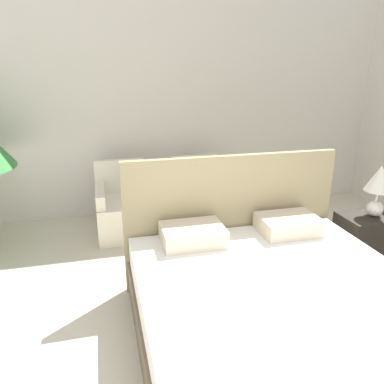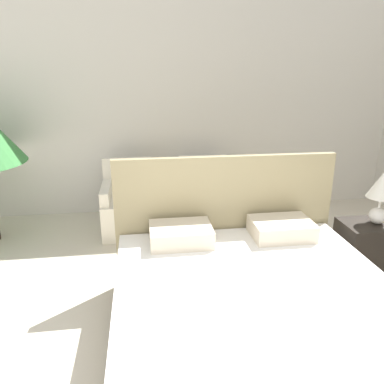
{
  "view_description": "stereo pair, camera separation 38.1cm",
  "coord_description": "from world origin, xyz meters",
  "views": [
    {
      "loc": [
        -0.81,
        -0.62,
        1.88
      ],
      "look_at": [
        0.06,
        2.89,
        0.66
      ],
      "focal_mm": 35.0,
      "sensor_mm": 36.0,
      "label": 1
    },
    {
      "loc": [
        -0.44,
        -0.69,
        1.88
      ],
      "look_at": [
        0.06,
        2.89,
        0.66
      ],
      "focal_mm": 35.0,
      "sensor_mm": 36.0,
      "label": 2
    }
  ],
  "objects": [
    {
      "name": "armchair_near_window_right",
      "position": [
        0.31,
        3.5,
        0.27
      ],
      "size": [
        0.59,
        0.68,
        0.82
      ],
      "rotation": [
        0.0,
        0.0,
        -0.01
      ],
      "color": "silver",
      "rests_on": "ground_plane"
    },
    {
      "name": "bed",
      "position": [
        0.26,
        1.24,
        0.29
      ],
      "size": [
        1.9,
        2.23,
        1.17
      ],
      "color": "brown",
      "rests_on": "ground_plane"
    },
    {
      "name": "nightstand",
      "position": [
        1.55,
        2.06,
        0.29
      ],
      "size": [
        0.55,
        0.37,
        0.58
      ],
      "color": "black",
      "rests_on": "ground_plane"
    },
    {
      "name": "side_table",
      "position": [
        -0.15,
        3.45,
        0.24
      ],
      "size": [
        0.34,
        0.34,
        0.48
      ],
      "color": "gold",
      "rests_on": "ground_plane"
    },
    {
      "name": "armchair_near_window_left",
      "position": [
        -0.62,
        3.5,
        0.27
      ],
      "size": [
        0.59,
        0.68,
        0.82
      ],
      "rotation": [
        0.0,
        0.0,
        0.0
      ],
      "color": "silver",
      "rests_on": "ground_plane"
    },
    {
      "name": "wall_back",
      "position": [
        0.0,
        4.19,
        1.45
      ],
      "size": [
        10.0,
        0.06,
        2.9
      ],
      "color": "silver",
      "rests_on": "ground_plane"
    },
    {
      "name": "table_lamp",
      "position": [
        1.56,
        2.05,
        0.88
      ],
      "size": [
        0.24,
        0.24,
        0.47
      ],
      "color": "white",
      "rests_on": "nightstand"
    }
  ]
}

